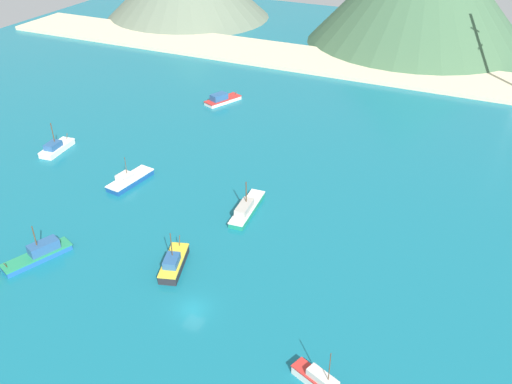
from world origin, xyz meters
The scene contains 8 objects.
ground centered at (0.00, 30.00, -0.25)m, with size 260.00×280.00×0.50m.
fishing_boat_0 centered at (-47.82, 27.50, 0.86)m, with size 3.73×8.39×6.27m.
fishing_boat_2 centered at (-3.36, 23.44, 0.86)m, with size 3.47×11.34×6.05m.
fishing_boat_3 centered at (-25.99, -0.25, 0.92)m, with size 6.29×10.36×5.85m.
fishing_boat_4 centered at (-26.89, 23.26, 0.80)m, with size 4.34×9.87×5.55m.
fishing_boat_7 centered at (-29.44, 64.06, 0.87)m, with size 6.65×9.76×2.40m.
fishing_boat_8 centered at (-6.73, 6.11, 0.97)m, with size 4.89×8.46×6.39m.
beach_strip centered at (0.00, 102.11, 0.60)m, with size 247.00×21.15×1.20m, color beige.
Camera 1 is at (29.69, -44.65, 51.01)m, focal length 38.27 mm.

